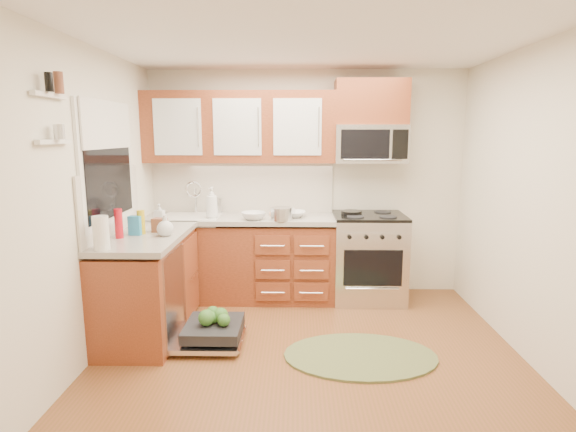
{
  "coord_description": "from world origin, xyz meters",
  "views": [
    {
      "loc": [
        -0.1,
        -3.34,
        1.79
      ],
      "look_at": [
        -0.19,
        0.85,
        1.04
      ],
      "focal_mm": 28.0,
      "sensor_mm": 36.0,
      "label": 1
    }
  ],
  "objects_px": {
    "skillet": "(351,213)",
    "bowl_a": "(293,214)",
    "stock_pot": "(282,214)",
    "cutting_board": "(281,214)",
    "range": "(368,257)",
    "cup": "(289,212)",
    "upper_cabinets": "(239,127)",
    "sink": "(192,228)",
    "microwave": "(370,144)",
    "dishwasher": "(209,333)",
    "paper_towel_roll": "(101,233)",
    "rug": "(360,356)",
    "bowl_b": "(253,216)"
  },
  "relations": [
    {
      "from": "dishwasher",
      "to": "bowl_b",
      "type": "bearing_deg",
      "value": 72.21
    },
    {
      "from": "rug",
      "to": "cutting_board",
      "type": "height_order",
      "value": "cutting_board"
    },
    {
      "from": "range",
      "to": "dishwasher",
      "type": "height_order",
      "value": "range"
    },
    {
      "from": "range",
      "to": "paper_towel_roll",
      "type": "height_order",
      "value": "paper_towel_roll"
    },
    {
      "from": "microwave",
      "to": "dishwasher",
      "type": "bearing_deg",
      "value": -140.93
    },
    {
      "from": "range",
      "to": "cup",
      "type": "distance_m",
      "value": 1.0
    },
    {
      "from": "upper_cabinets",
      "to": "cutting_board",
      "type": "relative_size",
      "value": 7.89
    },
    {
      "from": "skillet",
      "to": "cutting_board",
      "type": "xyz_separation_m",
      "value": [
        -0.76,
        0.12,
        -0.04
      ]
    },
    {
      "from": "sink",
      "to": "cutting_board",
      "type": "height_order",
      "value": "cutting_board"
    },
    {
      "from": "upper_cabinets",
      "to": "paper_towel_roll",
      "type": "height_order",
      "value": "upper_cabinets"
    },
    {
      "from": "dishwasher",
      "to": "cutting_board",
      "type": "xyz_separation_m",
      "value": [
        0.58,
        1.25,
        0.83
      ]
    },
    {
      "from": "skillet",
      "to": "bowl_a",
      "type": "bearing_deg",
      "value": -177.45
    },
    {
      "from": "cutting_board",
      "to": "cup",
      "type": "xyz_separation_m",
      "value": [
        0.09,
        -0.1,
        0.04
      ]
    },
    {
      "from": "skillet",
      "to": "stock_pot",
      "type": "height_order",
      "value": "stock_pot"
    },
    {
      "from": "upper_cabinets",
      "to": "dishwasher",
      "type": "bearing_deg",
      "value": -96.04
    },
    {
      "from": "stock_pot",
      "to": "sink",
      "type": "bearing_deg",
      "value": 168.57
    },
    {
      "from": "sink",
      "to": "skillet",
      "type": "height_order",
      "value": "skillet"
    },
    {
      "from": "skillet",
      "to": "bowl_b",
      "type": "xyz_separation_m",
      "value": [
        -1.04,
        -0.18,
        -0.01
      ]
    },
    {
      "from": "range",
      "to": "rug",
      "type": "relative_size",
      "value": 0.76
    },
    {
      "from": "stock_pot",
      "to": "cutting_board",
      "type": "xyz_separation_m",
      "value": [
        -0.02,
        0.33,
        -0.06
      ]
    },
    {
      "from": "dishwasher",
      "to": "microwave",
      "type": "bearing_deg",
      "value": 39.07
    },
    {
      "from": "bowl_a",
      "to": "rug",
      "type": "bearing_deg",
      "value": -66.77
    },
    {
      "from": "rug",
      "to": "paper_towel_roll",
      "type": "relative_size",
      "value": 4.79
    },
    {
      "from": "skillet",
      "to": "cutting_board",
      "type": "bearing_deg",
      "value": 170.85
    },
    {
      "from": "cup",
      "to": "sink",
      "type": "bearing_deg",
      "value": -178.22
    },
    {
      "from": "cutting_board",
      "to": "paper_towel_roll",
      "type": "bearing_deg",
      "value": -130.13
    },
    {
      "from": "dishwasher",
      "to": "range",
      "type": "bearing_deg",
      "value": 36.27
    },
    {
      "from": "upper_cabinets",
      "to": "skillet",
      "type": "xyz_separation_m",
      "value": [
        1.21,
        -0.15,
        -0.9
      ]
    },
    {
      "from": "range",
      "to": "microwave",
      "type": "distance_m",
      "value": 1.23
    },
    {
      "from": "bowl_a",
      "to": "paper_towel_roll",
      "type": "bearing_deg",
      "value": -135.79
    },
    {
      "from": "range",
      "to": "cutting_board",
      "type": "relative_size",
      "value": 3.66
    },
    {
      "from": "upper_cabinets",
      "to": "paper_towel_roll",
      "type": "relative_size",
      "value": 7.81
    },
    {
      "from": "dishwasher",
      "to": "cup",
      "type": "bearing_deg",
      "value": 59.8
    },
    {
      "from": "microwave",
      "to": "bowl_a",
      "type": "xyz_separation_m",
      "value": [
        -0.82,
        -0.15,
        -0.74
      ]
    },
    {
      "from": "upper_cabinets",
      "to": "dishwasher",
      "type": "xyz_separation_m",
      "value": [
        -0.13,
        -1.27,
        -1.77
      ]
    },
    {
      "from": "upper_cabinets",
      "to": "sink",
      "type": "distance_m",
      "value": 1.21
    },
    {
      "from": "rug",
      "to": "paper_towel_roll",
      "type": "bearing_deg",
      "value": -177.01
    },
    {
      "from": "range",
      "to": "paper_towel_roll",
      "type": "relative_size",
      "value": 3.62
    },
    {
      "from": "microwave",
      "to": "bowl_b",
      "type": "xyz_separation_m",
      "value": [
        -1.24,
        -0.3,
        -0.74
      ]
    },
    {
      "from": "upper_cabinets",
      "to": "dishwasher",
      "type": "distance_m",
      "value": 2.19
    },
    {
      "from": "paper_towel_roll",
      "to": "sink",
      "type": "bearing_deg",
      "value": 76.34
    },
    {
      "from": "rug",
      "to": "bowl_a",
      "type": "bearing_deg",
      "value": 113.23
    },
    {
      "from": "cutting_board",
      "to": "microwave",
      "type": "bearing_deg",
      "value": 0.0
    },
    {
      "from": "cutting_board",
      "to": "bowl_a",
      "type": "bearing_deg",
      "value": -47.99
    },
    {
      "from": "upper_cabinets",
      "to": "rug",
      "type": "relative_size",
      "value": 1.63
    },
    {
      "from": "cup",
      "to": "upper_cabinets",
      "type": "bearing_deg",
      "value": 167.18
    },
    {
      "from": "paper_towel_roll",
      "to": "cutting_board",
      "type": "bearing_deg",
      "value": 49.87
    },
    {
      "from": "rug",
      "to": "bowl_b",
      "type": "distance_m",
      "value": 1.8
    },
    {
      "from": "paper_towel_roll",
      "to": "cup",
      "type": "xyz_separation_m",
      "value": [
        1.41,
        1.47,
        -0.09
      ]
    },
    {
      "from": "rug",
      "to": "stock_pot",
      "type": "distance_m",
      "value": 1.65
    }
  ]
}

